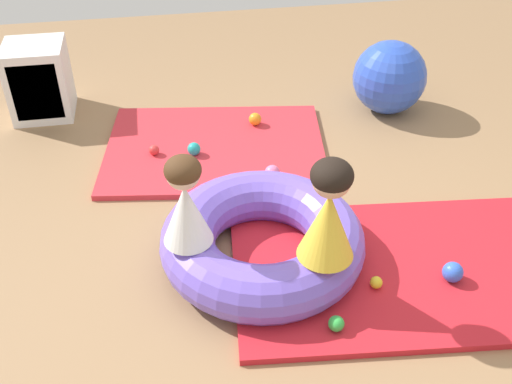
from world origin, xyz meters
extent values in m
plane|color=#93704C|center=(0.00, 0.00, 0.00)|extent=(8.00, 8.00, 0.00)
cube|color=red|center=(-0.25, 1.20, 0.02)|extent=(1.68, 1.35, 0.04)
cube|color=red|center=(0.58, -0.20, 0.02)|extent=(1.89, 1.29, 0.04)
torus|color=#7056D1|center=(-0.13, 0.02, 0.15)|extent=(1.12, 1.12, 0.30)
cone|color=white|center=(-0.53, -0.08, 0.47)|extent=(0.34, 0.34, 0.33)
sphere|color=beige|center=(-0.53, -0.08, 0.71)|extent=(0.17, 0.17, 0.17)
ellipsoid|color=#472D19|center=(-0.53, -0.08, 0.73)|extent=(0.18, 0.18, 0.14)
cone|color=yellow|center=(0.12, -0.31, 0.49)|extent=(0.35, 0.35, 0.37)
sphere|color=#DBAD89|center=(0.12, -0.31, 0.75)|extent=(0.18, 0.18, 0.18)
ellipsoid|color=black|center=(0.12, -0.31, 0.77)|extent=(0.20, 0.20, 0.16)
sphere|color=yellow|center=(0.41, -0.33, 0.07)|extent=(0.07, 0.07, 0.07)
sphere|color=teal|center=(-0.41, 1.11, 0.09)|extent=(0.09, 0.09, 0.09)
sphere|color=red|center=(-0.68, 1.16, 0.08)|extent=(0.07, 0.07, 0.07)
sphere|color=blue|center=(0.82, -0.34, 0.09)|extent=(0.11, 0.11, 0.11)
sphere|color=green|center=(0.13, -0.57, 0.08)|extent=(0.08, 0.08, 0.08)
sphere|color=orange|center=(0.08, 1.44, 0.09)|extent=(0.09, 0.09, 0.09)
sphere|color=pink|center=(0.07, 0.73, 0.09)|extent=(0.10, 0.10, 0.10)
sphere|color=blue|center=(1.15, 1.56, 0.28)|extent=(0.56, 0.56, 0.56)
cube|color=silver|center=(-1.50, 1.98, 0.28)|extent=(0.44, 0.44, 0.56)
cube|color=#2D2D33|center=(-1.50, 1.86, 0.28)|extent=(0.34, 0.20, 0.44)
camera|label=1|loc=(-0.59, -2.40, 2.30)|focal=41.92mm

